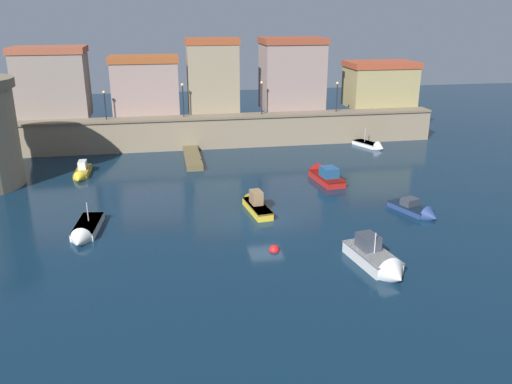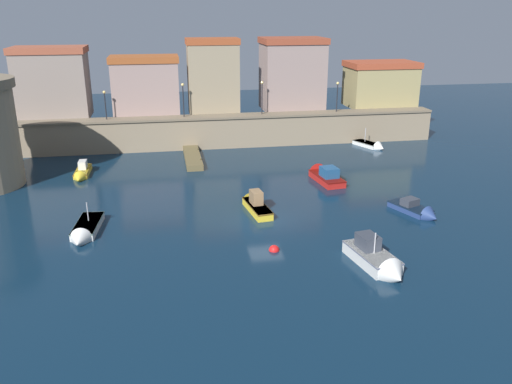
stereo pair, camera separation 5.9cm
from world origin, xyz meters
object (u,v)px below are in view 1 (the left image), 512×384
(moored_boat_2, at_px, (418,210))
(moored_boat_6, at_px, (378,260))
(quay_lamp_1, at_px, (183,95))
(moored_boat_0, at_px, (323,175))
(moored_boat_4, at_px, (255,203))
(quay_lamp_0, at_px, (105,100))
(moored_boat_1, at_px, (85,232))
(moored_boat_5, at_px, (82,173))
(quay_lamp_2, at_px, (262,93))
(mooring_buoy_0, at_px, (274,250))
(moored_boat_3, at_px, (372,145))
(quay_lamp_3, at_px, (337,92))

(moored_boat_2, bearing_deg, moored_boat_6, -60.61)
(quay_lamp_1, distance_m, moored_boat_0, 19.35)
(moored_boat_2, height_order, moored_boat_4, moored_boat_4)
(quay_lamp_0, height_order, moored_boat_1, quay_lamp_0)
(quay_lamp_0, distance_m, moored_boat_0, 25.44)
(moored_boat_5, bearing_deg, quay_lamp_2, 115.77)
(quay_lamp_2, relative_size, moored_boat_6, 0.68)
(moored_boat_1, distance_m, moored_boat_2, 25.05)
(moored_boat_5, bearing_deg, moored_boat_4, 53.00)
(moored_boat_0, relative_size, mooring_buoy_0, 8.15)
(quay_lamp_1, distance_m, moored_boat_6, 33.82)
(moored_boat_3, bearing_deg, mooring_buoy_0, -57.79)
(mooring_buoy_0, bearing_deg, quay_lamp_3, 64.43)
(moored_boat_6, relative_size, mooring_buoy_0, 7.79)
(mooring_buoy_0, bearing_deg, quay_lamp_0, 114.57)
(moored_boat_0, xyz_separation_m, moored_boat_6, (-1.95, -17.79, 0.06))
(quay_lamp_3, bearing_deg, mooring_buoy_0, -115.57)
(quay_lamp_1, relative_size, moored_boat_2, 0.80)
(quay_lamp_3, relative_size, moored_boat_6, 0.62)
(quay_lamp_2, distance_m, quay_lamp_3, 8.97)
(quay_lamp_1, height_order, moored_boat_5, quay_lamp_1)
(quay_lamp_0, bearing_deg, quay_lamp_3, 0.00)
(quay_lamp_0, height_order, quay_lamp_2, quay_lamp_2)
(quay_lamp_3, bearing_deg, quay_lamp_2, 180.00)
(quay_lamp_3, bearing_deg, quay_lamp_1, 180.00)
(quay_lamp_2, distance_m, moored_boat_3, 14.04)
(moored_boat_2, distance_m, moored_boat_3, 20.75)
(quay_lamp_2, height_order, moored_boat_6, quay_lamp_2)
(mooring_buoy_0, bearing_deg, moored_boat_1, 159.55)
(moored_boat_6, height_order, mooring_buoy_0, moored_boat_6)
(moored_boat_2, bearing_deg, moored_boat_1, -111.90)
(quay_lamp_2, relative_size, moored_boat_5, 0.76)
(quay_lamp_3, height_order, moored_boat_1, quay_lamp_3)
(quay_lamp_3, xyz_separation_m, moored_boat_2, (-1.11, -23.79, -5.63))
(moored_boat_2, height_order, mooring_buoy_0, moored_boat_2)
(moored_boat_3, relative_size, moored_boat_5, 0.91)
(quay_lamp_1, xyz_separation_m, moored_boat_5, (-10.31, -8.89, -5.76))
(moored_boat_0, distance_m, moored_boat_2, 10.86)
(moored_boat_0, relative_size, moored_boat_3, 1.29)
(quay_lamp_3, height_order, moored_boat_3, quay_lamp_3)
(moored_boat_1, height_order, moored_boat_6, moored_boat_6)
(quay_lamp_0, height_order, mooring_buoy_0, quay_lamp_0)
(quay_lamp_0, relative_size, moored_boat_1, 0.56)
(quay_lamp_1, distance_m, moored_boat_2, 29.68)
(quay_lamp_0, xyz_separation_m, quay_lamp_1, (8.45, 0.00, 0.35))
(moored_boat_2, xyz_separation_m, mooring_buoy_0, (-12.36, -4.37, -0.31))
(moored_boat_0, distance_m, moored_boat_5, 23.03)
(quay_lamp_1, bearing_deg, moored_boat_1, -109.44)
(moored_boat_1, height_order, moored_boat_2, moored_boat_1)
(moored_boat_0, height_order, moored_boat_5, moored_boat_0)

